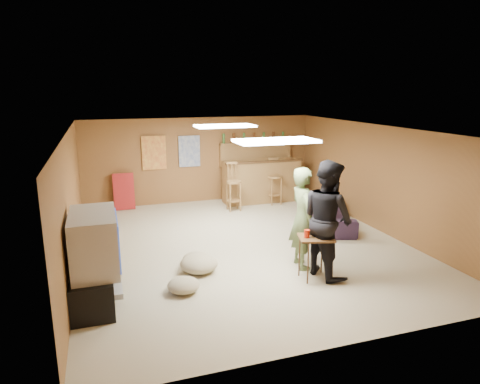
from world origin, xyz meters
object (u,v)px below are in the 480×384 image
object	(u,v)px
bar_counter	(261,181)
person_olive	(303,218)
tray_table	(315,258)
tv_body	(94,242)
sofa	(332,214)
person_black	(327,219)

from	to	relation	value
bar_counter	person_olive	bearing A→B (deg)	-101.99
bar_counter	tray_table	world-z (taller)	bar_counter
tv_body	person_olive	xyz separation A→B (m)	(3.26, 0.25, -0.05)
tv_body	person_olive	bearing A→B (deg)	4.34
sofa	person_black	bearing A→B (deg)	168.20
person_black	tray_table	world-z (taller)	person_black
bar_counter	person_black	world-z (taller)	person_black
tv_body	tray_table	world-z (taller)	tv_body
tray_table	tv_body	bearing A→B (deg)	175.69
bar_counter	person_black	xyz separation A→B (m)	(-0.67, -4.61, 0.38)
tv_body	sofa	size ratio (longest dim) A/B	0.59
bar_counter	person_black	distance (m)	4.67
sofa	person_olive	bearing A→B (deg)	158.37
tv_body	person_black	world-z (taller)	person_black
bar_counter	person_olive	size ratio (longest dim) A/B	1.18
bar_counter	tray_table	bearing A→B (deg)	-100.83
tv_body	bar_counter	world-z (taller)	tv_body
person_black	person_olive	bearing A→B (deg)	18.36
person_olive	sofa	size ratio (longest dim) A/B	0.91
tv_body	sofa	distance (m)	5.31
bar_counter	sofa	size ratio (longest dim) A/B	1.07
bar_counter	tray_table	xyz separation A→B (m)	(-0.90, -4.70, -0.21)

